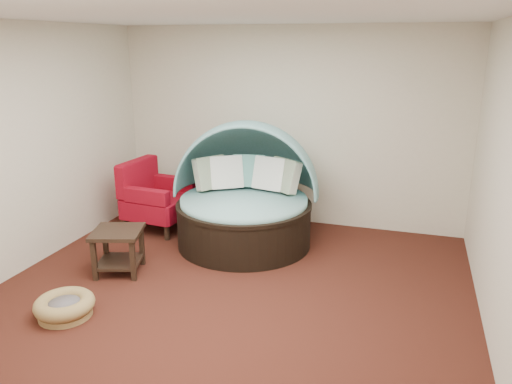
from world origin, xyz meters
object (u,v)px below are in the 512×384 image
(canopy_daybed, at_px, (245,188))
(pet_basket, at_px, (65,306))
(red_armchair, at_px, (155,198))
(side_table, at_px, (118,245))

(canopy_daybed, xyz_separation_m, pet_basket, (-1.06, -2.35, -0.64))
(red_armchair, relative_size, side_table, 1.45)
(canopy_daybed, xyz_separation_m, side_table, (-1.08, -1.33, -0.41))
(canopy_daybed, distance_m, red_armchair, 1.42)
(side_table, bearing_deg, red_armchair, 102.02)
(red_armchair, bearing_deg, canopy_daybed, 1.43)
(red_armchair, height_order, side_table, red_armchair)
(side_table, bearing_deg, canopy_daybed, 50.87)
(red_armchair, xyz_separation_m, side_table, (0.30, -1.43, -0.11))
(pet_basket, distance_m, side_table, 1.04)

